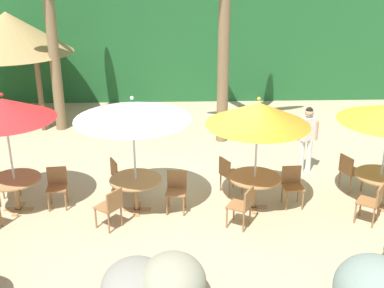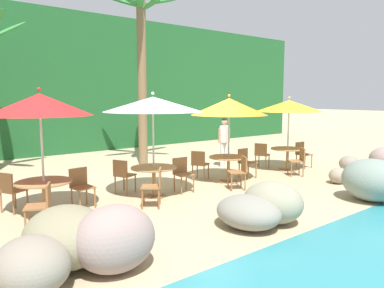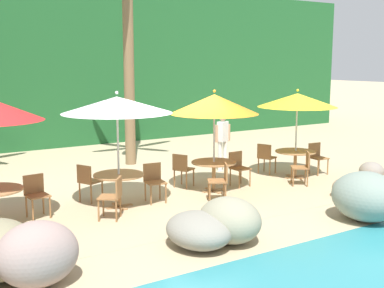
{
  "view_description": "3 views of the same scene",
  "coord_description": "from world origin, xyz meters",
  "px_view_note": "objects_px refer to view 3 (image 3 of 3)",
  "views": [
    {
      "loc": [
        -0.53,
        -9.5,
        5.17
      ],
      "look_at": [
        -0.18,
        0.3,
        1.28
      ],
      "focal_mm": 45.42,
      "sensor_mm": 36.0,
      "label": 1
    },
    {
      "loc": [
        -6.23,
        -7.77,
        2.42
      ],
      "look_at": [
        -0.01,
        -0.05,
        1.17
      ],
      "focal_mm": 35.07,
      "sensor_mm": 36.0,
      "label": 2
    },
    {
      "loc": [
        -5.63,
        -10.0,
        3.16
      ],
      "look_at": [
        0.63,
        -0.07,
        1.19
      ],
      "focal_mm": 46.39,
      "sensor_mm": 36.0,
      "label": 3
    }
  ],
  "objects_px": {
    "chair_orange_seaward": "(238,166)",
    "dining_table_yellow": "(295,155)",
    "dining_table_white": "(119,180)",
    "chair_white_seaward": "(154,179)",
    "chair_orange_inland": "(182,168)",
    "chair_red_seaward": "(36,192)",
    "chair_white_left": "(114,195)",
    "chair_yellow_inland": "(266,156)",
    "umbrella_white": "(117,105)",
    "waiter_in_white": "(223,137)",
    "palm_tree_second": "(127,25)",
    "chair_yellow_seaward": "(317,156)",
    "chair_white_inland": "(88,180)",
    "umbrella_orange": "(214,104)",
    "chair_yellow_left": "(303,166)",
    "umbrella_yellow": "(297,100)",
    "chair_orange_left": "(221,179)",
    "dining_table_orange": "(214,167)"
  },
  "relations": [
    {
      "from": "chair_orange_left",
      "to": "dining_table_yellow",
      "type": "distance_m",
      "value": 3.16
    },
    {
      "from": "dining_table_white",
      "to": "chair_yellow_inland",
      "type": "relative_size",
      "value": 1.26
    },
    {
      "from": "waiter_in_white",
      "to": "chair_yellow_inland",
      "type": "bearing_deg",
      "value": -55.16
    },
    {
      "from": "umbrella_white",
      "to": "chair_yellow_inland",
      "type": "distance_m",
      "value": 5.18
    },
    {
      "from": "dining_table_white",
      "to": "waiter_in_white",
      "type": "distance_m",
      "value": 4.49
    },
    {
      "from": "dining_table_white",
      "to": "chair_white_inland",
      "type": "bearing_deg",
      "value": 120.7
    },
    {
      "from": "chair_yellow_inland",
      "to": "chair_white_left",
      "type": "bearing_deg",
      "value": -164.1
    },
    {
      "from": "chair_orange_seaward",
      "to": "dining_table_yellow",
      "type": "bearing_deg",
      "value": -3.7
    },
    {
      "from": "chair_white_seaward",
      "to": "chair_orange_seaward",
      "type": "bearing_deg",
      "value": 3.33
    },
    {
      "from": "umbrella_orange",
      "to": "umbrella_yellow",
      "type": "relative_size",
      "value": 1.03
    },
    {
      "from": "dining_table_white",
      "to": "chair_white_left",
      "type": "distance_m",
      "value": 0.86
    },
    {
      "from": "dining_table_orange",
      "to": "chair_orange_left",
      "type": "bearing_deg",
      "value": -113.64
    },
    {
      "from": "chair_orange_left",
      "to": "umbrella_orange",
      "type": "bearing_deg",
      "value": 66.36
    },
    {
      "from": "chair_red_seaward",
      "to": "chair_orange_left",
      "type": "bearing_deg",
      "value": -15.11
    },
    {
      "from": "chair_red_seaward",
      "to": "chair_white_left",
      "type": "bearing_deg",
      "value": -38.27
    },
    {
      "from": "chair_white_left",
      "to": "palm_tree_second",
      "type": "relative_size",
      "value": 0.14
    },
    {
      "from": "palm_tree_second",
      "to": "chair_orange_seaward",
      "type": "bearing_deg",
      "value": -73.36
    },
    {
      "from": "chair_orange_left",
      "to": "waiter_in_white",
      "type": "relative_size",
      "value": 0.51
    },
    {
      "from": "chair_yellow_seaward",
      "to": "palm_tree_second",
      "type": "bearing_deg",
      "value": 134.07
    },
    {
      "from": "chair_white_inland",
      "to": "waiter_in_white",
      "type": "xyz_separation_m",
      "value": [
        4.52,
        1.09,
        0.47
      ]
    },
    {
      "from": "chair_white_left",
      "to": "waiter_in_white",
      "type": "bearing_deg",
      "value": 29.48
    },
    {
      "from": "umbrella_orange",
      "to": "dining_table_white",
      "type": "bearing_deg",
      "value": -179.84
    },
    {
      "from": "dining_table_white",
      "to": "chair_orange_seaward",
      "type": "bearing_deg",
      "value": 2.38
    },
    {
      "from": "chair_yellow_left",
      "to": "chair_orange_seaward",
      "type": "bearing_deg",
      "value": 149.24
    },
    {
      "from": "chair_orange_seaward",
      "to": "chair_white_left",
      "type": "bearing_deg",
      "value": -167.09
    },
    {
      "from": "dining_table_white",
      "to": "chair_white_seaward",
      "type": "height_order",
      "value": "chair_white_seaward"
    },
    {
      "from": "dining_table_yellow",
      "to": "dining_table_orange",
      "type": "bearing_deg",
      "value": -179.76
    },
    {
      "from": "umbrella_white",
      "to": "umbrella_orange",
      "type": "xyz_separation_m",
      "value": [
        2.52,
        0.01,
        -0.1
      ]
    },
    {
      "from": "umbrella_white",
      "to": "chair_yellow_seaward",
      "type": "relative_size",
      "value": 2.92
    },
    {
      "from": "dining_table_white",
      "to": "dining_table_yellow",
      "type": "xyz_separation_m",
      "value": [
        5.24,
        0.02,
        0.0
      ]
    },
    {
      "from": "chair_white_seaward",
      "to": "chair_orange_inland",
      "type": "distance_m",
      "value": 1.39
    },
    {
      "from": "umbrella_white",
      "to": "umbrella_orange",
      "type": "height_order",
      "value": "umbrella_white"
    },
    {
      "from": "chair_orange_inland",
      "to": "chair_yellow_inland",
      "type": "xyz_separation_m",
      "value": [
        2.79,
        0.05,
        0.0
      ]
    },
    {
      "from": "chair_white_left",
      "to": "chair_yellow_seaward",
      "type": "height_order",
      "value": "same"
    },
    {
      "from": "chair_yellow_left",
      "to": "dining_table_white",
      "type": "bearing_deg",
      "value": 171.47
    },
    {
      "from": "chair_red_seaward",
      "to": "chair_yellow_inland",
      "type": "height_order",
      "value": "same"
    },
    {
      "from": "chair_white_inland",
      "to": "chair_white_left",
      "type": "relative_size",
      "value": 1.0
    },
    {
      "from": "dining_table_yellow",
      "to": "chair_orange_seaward",
      "type": "bearing_deg",
      "value": 176.3
    },
    {
      "from": "dining_table_orange",
      "to": "waiter_in_white",
      "type": "distance_m",
      "value": 2.43
    },
    {
      "from": "dining_table_orange",
      "to": "chair_orange_left",
      "type": "xyz_separation_m",
      "value": [
        -0.34,
        -0.78,
        -0.1
      ]
    },
    {
      "from": "umbrella_white",
      "to": "waiter_in_white",
      "type": "relative_size",
      "value": 1.49
    },
    {
      "from": "umbrella_orange",
      "to": "chair_yellow_inland",
      "type": "bearing_deg",
      "value": 18.24
    },
    {
      "from": "umbrella_white",
      "to": "chair_orange_left",
      "type": "height_order",
      "value": "umbrella_white"
    },
    {
      "from": "chair_white_seaward",
      "to": "chair_yellow_inland",
      "type": "bearing_deg",
      "value": 11.03
    },
    {
      "from": "waiter_in_white",
      "to": "chair_orange_left",
      "type": "bearing_deg",
      "value": -126.3
    },
    {
      "from": "palm_tree_second",
      "to": "chair_yellow_seaward",
      "type": "bearing_deg",
      "value": -45.93
    },
    {
      "from": "umbrella_yellow",
      "to": "chair_yellow_seaward",
      "type": "bearing_deg",
      "value": 1.98
    },
    {
      "from": "dining_table_yellow",
      "to": "chair_yellow_seaward",
      "type": "xyz_separation_m",
      "value": [
        0.85,
        0.03,
        -0.1
      ]
    },
    {
      "from": "chair_red_seaward",
      "to": "chair_white_inland",
      "type": "height_order",
      "value": "same"
    },
    {
      "from": "chair_orange_seaward",
      "to": "chair_yellow_left",
      "type": "height_order",
      "value": "same"
    }
  ]
}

